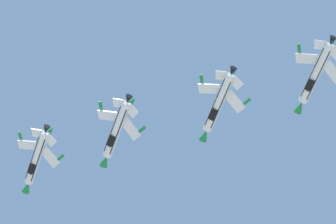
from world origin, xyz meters
TOP-DOWN VIEW (x-y plane):
  - fighter_jet_left_wing at (-49.39, 61.64)m, footprint 11.92×13.20m
  - fighter_jet_right_wing at (-31.21, 59.14)m, footprint 11.78×13.20m
  - fighter_jet_left_outer at (-11.34, 59.95)m, footprint 11.91×13.20m
  - fighter_jet_right_outer at (7.06, 60.13)m, footprint 11.78×13.20m

SIDE VIEW (x-z plane):
  - fighter_jet_right_outer at x=7.06m, z-range 134.19..139.44m
  - fighter_jet_left_outer at x=-11.34m, z-range 134.61..139.60m
  - fighter_jet_right_wing at x=-31.21m, z-range 135.11..140.37m
  - fighter_jet_left_wing at x=-49.39m, z-range 139.30..144.25m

